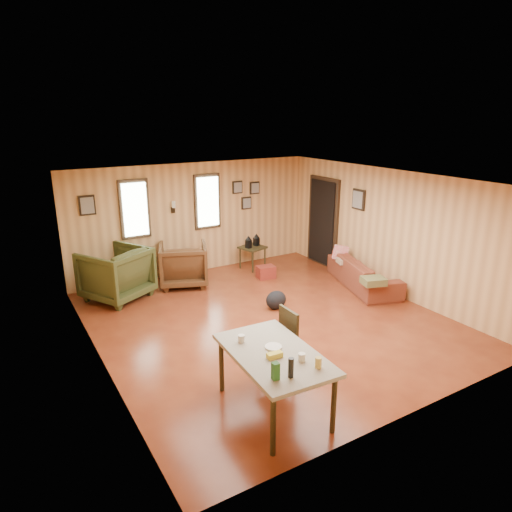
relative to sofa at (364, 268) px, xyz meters
The scene contains 11 objects.
room 2.51m from the sofa, behind, with size 5.54×6.04×2.44m.
sofa is the anchor object (origin of this frame).
recliner_brown 3.68m from the sofa, 147.76° to the left, with size 0.93×0.87×0.96m, color #492B15.
recliner_green 4.88m from the sofa, 156.69° to the left, with size 1.06×0.99×1.09m, color #39401D.
end_table 4.65m from the sofa, 153.20° to the left, with size 0.70×0.67×0.75m.
side_table 2.53m from the sofa, 123.13° to the left, with size 0.61×0.61×0.79m.
cooler 2.05m from the sofa, 135.72° to the left, with size 0.41×0.32×0.27m.
backpack 2.16m from the sofa, behind, with size 0.44×0.37×0.34m.
sofa_pillows 0.41m from the sofa, 154.20° to the right, with size 0.88×1.75×0.36m.
dining_table 4.56m from the sofa, 146.71° to the right, with size 0.98×1.55×0.99m.
dining_chair 3.82m from the sofa, 149.99° to the right, with size 0.43×0.43×0.94m.
Camera 1 is at (-3.83, -6.00, 3.40)m, focal length 32.00 mm.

